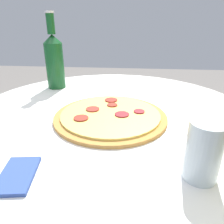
% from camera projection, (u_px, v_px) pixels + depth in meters
% --- Properties ---
extents(table, '(0.91, 0.91, 0.76)m').
position_uv_depth(table, '(112.00, 158.00, 0.76)').
color(table, white).
rests_on(table, ground_plane).
extents(pizza, '(0.33, 0.33, 0.02)m').
position_uv_depth(pizza, '(112.00, 116.00, 0.63)').
color(pizza, '#B77F3D').
rests_on(pizza, table).
extents(beer_bottle, '(0.07, 0.07, 0.29)m').
position_uv_depth(beer_bottle, '(54.00, 60.00, 0.86)').
color(beer_bottle, '#144C23').
rests_on(beer_bottle, table).
extents(drinking_glass, '(0.06, 0.06, 0.11)m').
position_uv_depth(drinking_glass, '(204.00, 151.00, 0.38)').
color(drinking_glass, silver).
rests_on(drinking_glass, table).
extents(napkin, '(0.11, 0.08, 0.01)m').
position_uv_depth(napkin, '(18.00, 175.00, 0.40)').
color(napkin, '#334C99').
rests_on(napkin, table).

